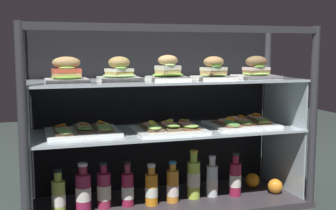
# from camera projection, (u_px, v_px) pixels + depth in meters

# --- Properties ---
(ground_plane) EXTENTS (6.00, 6.00, 0.02)m
(ground_plane) POSITION_uv_depth(u_px,v_px,m) (168.00, 208.00, 2.23)
(ground_plane) COLOR #2A3330
(ground_plane) RESTS_ON ground
(case_base_deck) EXTENTS (1.39, 0.49, 0.03)m
(case_base_deck) POSITION_uv_depth(u_px,v_px,m) (168.00, 203.00, 2.23)
(case_base_deck) COLOR #393439
(case_base_deck) RESTS_ON ground
(case_frame) EXTENTS (1.39, 0.49, 0.90)m
(case_frame) POSITION_uv_depth(u_px,v_px,m) (161.00, 107.00, 2.28)
(case_frame) COLOR #333338
(case_frame) RESTS_ON ground
(riser_lower_tier) EXTENTS (1.32, 0.41, 0.35)m
(riser_lower_tier) POSITION_uv_depth(u_px,v_px,m) (168.00, 166.00, 2.20)
(riser_lower_tier) COLOR silver
(riser_lower_tier) RESTS_ON case_base_deck
(shelf_lower_glass) EXTENTS (1.34, 0.43, 0.01)m
(shelf_lower_glass) POSITION_uv_depth(u_px,v_px,m) (168.00, 131.00, 2.18)
(shelf_lower_glass) COLOR silver
(shelf_lower_glass) RESTS_ON riser_lower_tier
(riser_upper_tier) EXTENTS (1.32, 0.41, 0.24)m
(riser_upper_tier) POSITION_uv_depth(u_px,v_px,m) (168.00, 106.00, 2.16)
(riser_upper_tier) COLOR silver
(riser_upper_tier) RESTS_ON shelf_lower_glass
(shelf_upper_glass) EXTENTS (1.34, 0.43, 0.01)m
(shelf_upper_glass) POSITION_uv_depth(u_px,v_px,m) (168.00, 81.00, 2.15)
(shelf_upper_glass) COLOR silver
(shelf_upper_glass) RESTS_ON riser_upper_tier
(plated_roll_sandwich_right_of_center) EXTENTS (0.19, 0.19, 0.11)m
(plated_roll_sandwich_right_of_center) POSITION_uv_depth(u_px,v_px,m) (66.00, 72.00, 2.00)
(plated_roll_sandwich_right_of_center) COLOR white
(plated_roll_sandwich_right_of_center) RESTS_ON shelf_upper_glass
(plated_roll_sandwich_near_left_corner) EXTENTS (0.19, 0.19, 0.11)m
(plated_roll_sandwich_near_left_corner) POSITION_uv_depth(u_px,v_px,m) (119.00, 72.00, 2.07)
(plated_roll_sandwich_near_left_corner) COLOR white
(plated_roll_sandwich_near_left_corner) RESTS_ON shelf_upper_glass
(plated_roll_sandwich_near_right_corner) EXTENTS (0.18, 0.18, 0.12)m
(plated_roll_sandwich_near_right_corner) POSITION_uv_depth(u_px,v_px,m) (168.00, 71.00, 2.11)
(plated_roll_sandwich_near_right_corner) COLOR white
(plated_roll_sandwich_near_right_corner) RESTS_ON shelf_upper_glass
(plated_roll_sandwich_left_of_center) EXTENTS (0.18, 0.18, 0.11)m
(plated_roll_sandwich_left_of_center) POSITION_uv_depth(u_px,v_px,m) (214.00, 70.00, 2.18)
(plated_roll_sandwich_left_of_center) COLOR white
(plated_roll_sandwich_left_of_center) RESTS_ON shelf_upper_glass
(plated_roll_sandwich_mid_right) EXTENTS (0.20, 0.20, 0.11)m
(plated_roll_sandwich_mid_right) POSITION_uv_depth(u_px,v_px,m) (256.00, 70.00, 2.27)
(plated_roll_sandwich_mid_right) COLOR white
(plated_roll_sandwich_mid_right) RESTS_ON shelf_upper_glass
(open_sandwich_tray_mid_left) EXTENTS (0.34, 0.28, 0.06)m
(open_sandwich_tray_mid_left) POSITION_uv_depth(u_px,v_px,m) (83.00, 130.00, 2.08)
(open_sandwich_tray_mid_left) COLOR white
(open_sandwich_tray_mid_left) RESTS_ON shelf_lower_glass
(open_sandwich_tray_right_of_center) EXTENTS (0.34, 0.28, 0.06)m
(open_sandwich_tray_right_of_center) POSITION_uv_depth(u_px,v_px,m) (169.00, 127.00, 2.15)
(open_sandwich_tray_right_of_center) COLOR white
(open_sandwich_tray_right_of_center) RESTS_ON shelf_lower_glass
(open_sandwich_tray_near_right_corner) EXTENTS (0.34, 0.28, 0.06)m
(open_sandwich_tray_near_right_corner) POSITION_uv_depth(u_px,v_px,m) (242.00, 122.00, 2.30)
(open_sandwich_tray_near_right_corner) COLOR white
(open_sandwich_tray_near_right_corner) RESTS_ON shelf_lower_glass
(juice_bottle_front_left_end) EXTENTS (0.06, 0.06, 0.22)m
(juice_bottle_front_left_end) POSITION_uv_depth(u_px,v_px,m) (59.00, 196.00, 2.02)
(juice_bottle_front_left_end) COLOR #BBCB54
(juice_bottle_front_left_end) RESTS_ON case_base_deck
(juice_bottle_tucked_behind) EXTENTS (0.07, 0.07, 0.23)m
(juice_bottle_tucked_behind) POSITION_uv_depth(u_px,v_px,m) (83.00, 192.00, 2.04)
(juice_bottle_tucked_behind) COLOR #96224B
(juice_bottle_tucked_behind) RESTS_ON case_base_deck
(juice_bottle_front_middle) EXTENTS (0.07, 0.07, 0.22)m
(juice_bottle_front_middle) POSITION_uv_depth(u_px,v_px,m) (104.00, 190.00, 2.11)
(juice_bottle_front_middle) COLOR #9E284B
(juice_bottle_front_middle) RESTS_ON case_base_deck
(juice_bottle_front_fourth) EXTENTS (0.06, 0.06, 0.22)m
(juice_bottle_front_fourth) POSITION_uv_depth(u_px,v_px,m) (128.00, 189.00, 2.13)
(juice_bottle_front_fourth) COLOR #9D1F42
(juice_bottle_front_fourth) RESTS_ON case_base_deck
(juice_bottle_back_right) EXTENTS (0.06, 0.06, 0.21)m
(juice_bottle_back_right) POSITION_uv_depth(u_px,v_px,m) (152.00, 188.00, 2.14)
(juice_bottle_back_right) COLOR orange
(juice_bottle_back_right) RESTS_ON case_base_deck
(juice_bottle_front_second) EXTENTS (0.06, 0.06, 0.21)m
(juice_bottle_front_second) POSITION_uv_depth(u_px,v_px,m) (173.00, 186.00, 2.19)
(juice_bottle_front_second) COLOR orange
(juice_bottle_front_second) RESTS_ON case_base_deck
(juice_bottle_back_left) EXTENTS (0.07, 0.07, 0.25)m
(juice_bottle_back_left) POSITION_uv_depth(u_px,v_px,m) (194.00, 178.00, 2.24)
(juice_bottle_back_left) COLOR #BBDB47
(juice_bottle_back_left) RESTS_ON case_base_deck
(juice_bottle_back_center) EXTENTS (0.06, 0.06, 0.21)m
(juice_bottle_back_center) POSITION_uv_depth(u_px,v_px,m) (212.00, 180.00, 2.27)
(juice_bottle_back_center) COLOR white
(juice_bottle_back_center) RESTS_ON case_base_deck
(juice_bottle_front_right_end) EXTENTS (0.06, 0.06, 0.23)m
(juice_bottle_front_right_end) POSITION_uv_depth(u_px,v_px,m) (235.00, 178.00, 2.28)
(juice_bottle_front_right_end) COLOR #9E1E3F
(juice_bottle_front_right_end) RESTS_ON case_base_deck
(orange_fruit_beside_bottles) EXTENTS (0.08, 0.08, 0.08)m
(orange_fruit_beside_bottles) POSITION_uv_depth(u_px,v_px,m) (275.00, 186.00, 2.32)
(orange_fruit_beside_bottles) COLOR orange
(orange_fruit_beside_bottles) RESTS_ON case_base_deck
(orange_fruit_near_left_post) EXTENTS (0.08, 0.08, 0.08)m
(orange_fruit_near_left_post) POSITION_uv_depth(u_px,v_px,m) (252.00, 180.00, 2.42)
(orange_fruit_near_left_post) COLOR orange
(orange_fruit_near_left_post) RESTS_ON case_base_deck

